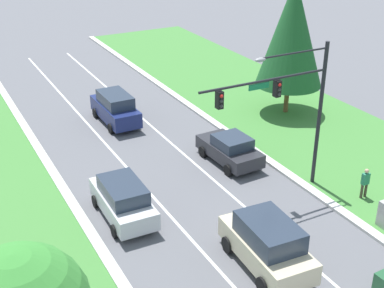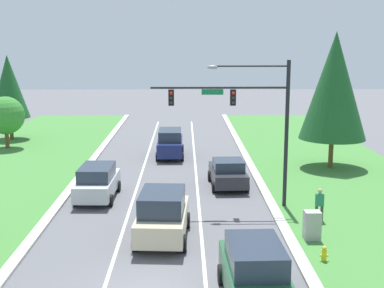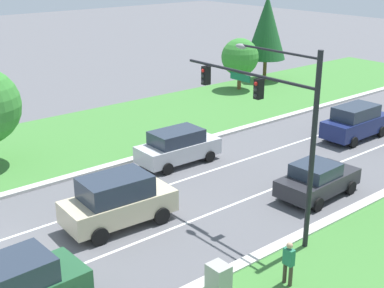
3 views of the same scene
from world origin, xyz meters
TOP-DOWN VIEW (x-y plane):
  - traffic_signal_mast at (4.28, 10.08)m, footprint 7.04×0.41m
  - forest_suv at (3.35, -0.36)m, footprint 2.24×4.68m
  - champagne_suv at (0.08, 5.55)m, footprint 2.46×4.77m
  - silver_suv at (-3.77, 11.77)m, footprint 2.17×4.61m
  - charcoal_sedan at (3.64, 14.17)m, footprint 2.28×4.33m
  - navy_suv at (-0.04, 22.62)m, footprint 2.07×4.80m
  - utility_cabinet at (6.60, 5.25)m, footprint 0.70×0.60m
  - pedestrian at (7.50, 7.62)m, footprint 0.40×0.23m
  - fire_hydrant at (6.53, 2.87)m, footprint 0.34×0.20m
  - conifer_near_right_tree at (11.04, 18.71)m, footprint 4.47×4.47m
  - oak_near_left_tree at (-13.29, 25.75)m, footprint 3.04×3.04m
  - conifer_mid_left_tree at (-14.21, 29.79)m, footprint 3.40×3.40m

SIDE VIEW (x-z plane):
  - fire_hydrant at x=6.53m, z-range -0.01..0.69m
  - utility_cabinet at x=6.60m, z-range 0.00..1.34m
  - charcoal_sedan at x=3.64m, z-range 0.00..1.68m
  - pedestrian at x=7.50m, z-range 0.09..1.78m
  - silver_suv at x=-3.77m, z-range 0.02..1.90m
  - navy_suv at x=-0.04m, z-range 0.01..2.10m
  - forest_suv at x=3.35m, z-range 0.02..2.14m
  - champagne_suv at x=0.08m, z-range 0.02..2.21m
  - oak_near_left_tree at x=-13.29m, z-range 0.60..4.87m
  - conifer_mid_left_tree at x=-14.21m, z-range 0.99..8.43m
  - traffic_signal_mast at x=4.28m, z-range 1.26..8.93m
  - conifer_near_right_tree at x=11.04m, z-range 1.04..10.28m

